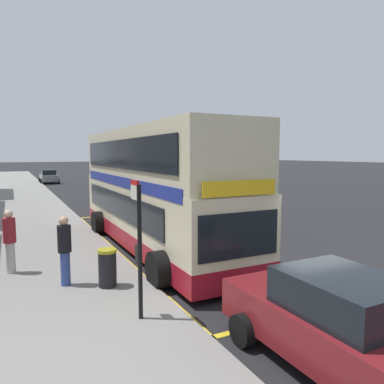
{
  "coord_description": "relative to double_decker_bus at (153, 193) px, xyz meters",
  "views": [
    {
      "loc": [
        -7.2,
        -7.32,
        3.51
      ],
      "look_at": [
        -1.28,
        4.4,
        2.12
      ],
      "focal_mm": 33.7,
      "sensor_mm": 36.0,
      "label": 1
    }
  ],
  "objects": [
    {
      "name": "ground_plane",
      "position": [
        2.46,
        26.71,
        -2.07
      ],
      "size": [
        260.0,
        260.0,
        0.0
      ],
      "primitive_type": "plane",
      "color": "black"
    },
    {
      "name": "pavement_near",
      "position": [
        -4.54,
        26.71,
        -2.0
      ],
      "size": [
        6.0,
        76.0,
        0.14
      ],
      "primitive_type": "cube",
      "color": "gray",
      "rests_on": "ground"
    },
    {
      "name": "double_decker_bus",
      "position": [
        0.0,
        0.0,
        0.0
      ],
      "size": [
        3.25,
        11.42,
        4.4
      ],
      "color": "beige",
      "rests_on": "ground"
    },
    {
      "name": "bus_bay_markings",
      "position": [
        -0.13,
        0.31,
        -2.06
      ],
      "size": [
        2.84,
        14.64,
        0.01
      ],
      "color": "yellow",
      "rests_on": "ground"
    },
    {
      "name": "bus_stop_sign",
      "position": [
        -2.48,
        -5.72,
        -0.28
      ],
      "size": [
        0.09,
        0.51,
        2.84
      ],
      "color": "black",
      "rests_on": "pavement_near"
    },
    {
      "name": "parked_car_grey_distant",
      "position": [
        -0.67,
        33.5,
        -1.27
      ],
      "size": [
        2.09,
        4.2,
        1.62
      ],
      "rotation": [
        0.0,
        0.0,
        3.16
      ],
      "color": "slate",
      "rests_on": "ground"
    },
    {
      "name": "parked_car_maroon_ahead",
      "position": [
        -0.16,
        -8.75,
        -1.27
      ],
      "size": [
        2.09,
        4.2,
        1.62
      ],
      "rotation": [
        0.0,
        0.0,
        0.03
      ],
      "color": "maroon",
      "rests_on": "ground"
    },
    {
      "name": "pedestrian_waiting_near_sign",
      "position": [
        -4.85,
        -1.42,
        -0.93
      ],
      "size": [
        0.34,
        0.34,
        1.81
      ],
      "color": "#B7B2AD",
      "rests_on": "pavement_near"
    },
    {
      "name": "pedestrian_further_back",
      "position": [
        -3.6,
        -3.12,
        -0.94
      ],
      "size": [
        0.34,
        0.34,
        1.8
      ],
      "color": "#33478C",
      "rests_on": "pavement_near"
    },
    {
      "name": "litter_bin",
      "position": [
        -2.65,
        -3.69,
        -1.44
      ],
      "size": [
        0.48,
        0.48,
        0.97
      ],
      "color": "black",
      "rests_on": "pavement_near"
    }
  ]
}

